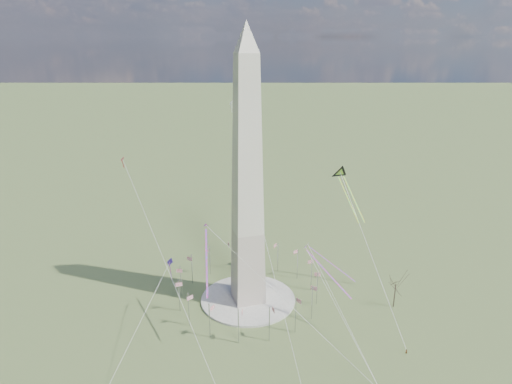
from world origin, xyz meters
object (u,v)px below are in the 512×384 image
object	(u,v)px
person_east	(406,351)
tree_near	(396,282)
kite_delta_black	(341,176)
washington_monument	(247,181)

from	to	relation	value
person_east	tree_near	bearing A→B (deg)	-117.70
person_east	kite_delta_black	size ratio (longest dim) A/B	0.09
person_east	kite_delta_black	xyz separation A→B (m)	(-2.41, 46.51, 45.23)
kite_delta_black	tree_near	bearing A→B (deg)	121.02
washington_monument	tree_near	size ratio (longest dim) A/B	6.95
tree_near	kite_delta_black	distance (m)	44.10
washington_monument	person_east	size ratio (longest dim) A/B	57.15
tree_near	kite_delta_black	size ratio (longest dim) A/B	0.72
tree_near	person_east	size ratio (longest dim) A/B	8.22
tree_near	person_east	bearing A→B (deg)	-114.23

